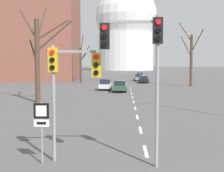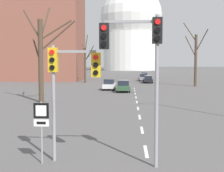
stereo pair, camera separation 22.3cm
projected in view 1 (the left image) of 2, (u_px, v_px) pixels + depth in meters
lane_stripe_1 at (146, 151)px, 14.01m from camera, size 0.16×2.00×0.01m
lane_stripe_2 at (140, 130)px, 18.49m from camera, size 0.16×2.00×0.01m
lane_stripe_3 at (137, 117)px, 22.98m from camera, size 0.16×2.00×0.01m
lane_stripe_4 at (135, 108)px, 27.46m from camera, size 0.16×2.00×0.01m
lane_stripe_5 at (134, 102)px, 31.95m from camera, size 0.16×2.00×0.01m
lane_stripe_6 at (133, 97)px, 36.43m from camera, size 0.16×2.00×0.01m
lane_stripe_7 at (132, 94)px, 40.92m from camera, size 0.16×2.00×0.01m
lane_stripe_8 at (131, 91)px, 45.40m from camera, size 0.16×2.00×0.01m
lane_stripe_9 at (130, 88)px, 49.89m from camera, size 0.16×2.00×0.01m
traffic_signal_near_left at (69, 74)px, 12.31m from camera, size 2.08×0.34×4.66m
traffic_signal_centre_tall at (140, 52)px, 11.59m from camera, size 2.33×0.34×5.73m
route_sign_post at (42, 122)px, 12.09m from camera, size 0.60×0.08×2.45m
sedan_near_left at (138, 77)px, 70.80m from camera, size 1.81×4.09×1.67m
sedan_near_right at (140, 76)px, 78.73m from camera, size 1.73×3.94×1.77m
sedan_mid_centre at (105, 85)px, 46.66m from camera, size 1.84×4.03×1.64m
sedan_far_left at (120, 86)px, 43.40m from camera, size 1.88×4.16×1.64m
sedan_far_right at (144, 79)px, 63.67m from camera, size 1.87×4.46×1.51m
bare_tree_left_near at (38, 54)px, 31.49m from camera, size 6.03×2.90×10.02m
bare_tree_right_near at (191, 58)px, 54.17m from camera, size 3.65×3.40×11.20m
bare_tree_left_far at (81, 63)px, 64.27m from camera, size 2.93×2.84×9.77m
capitol_dome at (126, 28)px, 187.17m from camera, size 36.89×36.89×52.11m
apartment_block_left at (39, 30)px, 73.42m from camera, size 18.00×14.00×23.64m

